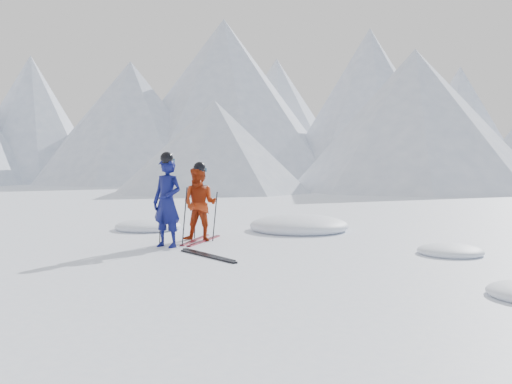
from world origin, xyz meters
The scene contains 12 objects.
ground centered at (0.00, 0.00, 0.00)m, with size 160.00×160.00×0.00m, color white.
skier_blue centered at (-2.79, -0.71, 0.91)m, with size 0.66×0.44×1.82m, color #0D1151.
skier_red centered at (-2.71, 0.32, 0.81)m, with size 0.79×0.62×1.63m, color #A82E0D.
pole_blue_left centered at (-3.09, -0.56, 0.61)m, with size 0.02×0.02×1.22m, color black.
pole_blue_right centered at (-2.54, -0.46, 0.61)m, with size 0.02×0.02×1.22m, color black.
pole_red_left centered at (-3.01, 0.57, 0.54)m, with size 0.02×0.02×1.08m, color black.
pole_red_right centered at (-2.41, 0.47, 0.54)m, with size 0.02×0.02×1.08m, color black.
ski_worn_left centered at (-2.83, 0.32, 0.01)m, with size 0.09×1.70×0.03m, color black.
ski_worn_right centered at (-2.59, 0.32, 0.01)m, with size 0.09×1.70×0.03m, color black.
ski_loose_a centered at (-1.51, -1.15, 0.01)m, with size 0.09×1.70×0.03m, color black.
ski_loose_b centered at (-1.41, -1.30, 0.01)m, with size 0.09×1.70×0.03m, color black.
snow_lumps centered at (-1.67, 2.29, 0.00)m, with size 10.33×6.64×0.55m.
Camera 1 is at (4.10, -9.38, 1.69)m, focal length 38.00 mm.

